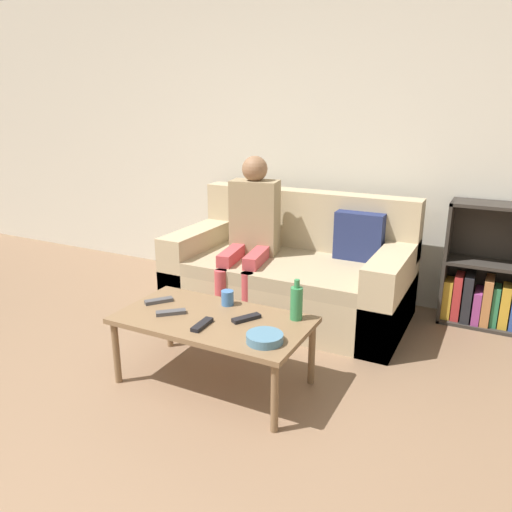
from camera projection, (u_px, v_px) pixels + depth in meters
name	position (u px, v px, depth m)	size (l,w,h in m)	color
wall_back	(305.00, 138.00, 4.14)	(12.00, 0.06, 2.60)	beige
couch	(291.00, 276.00, 3.86)	(1.78, 0.93, 0.91)	tan
bookshelf	(484.00, 280.00, 3.64)	(0.58, 0.28, 0.91)	#332D28
coffee_table	(213.00, 324.00, 2.84)	(1.10, 0.59, 0.41)	brown
person_adult	(251.00, 225.00, 3.80)	(0.42, 0.68, 1.20)	#C6474C
cup_near	(227.00, 298.00, 3.00)	(0.08, 0.08, 0.09)	#3D70B2
tv_remote_0	(171.00, 312.00, 2.87)	(0.16, 0.15, 0.02)	#47474C
tv_remote_1	(246.00, 318.00, 2.80)	(0.13, 0.17, 0.02)	black
tv_remote_2	(159.00, 301.00, 3.04)	(0.14, 0.16, 0.02)	#47474C
tv_remote_3	(202.00, 325.00, 2.72)	(0.06, 0.17, 0.02)	black
snack_bowl	(265.00, 338.00, 2.54)	(0.19, 0.19, 0.05)	teal
bottle	(296.00, 303.00, 2.78)	(0.07, 0.07, 0.24)	#33844C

